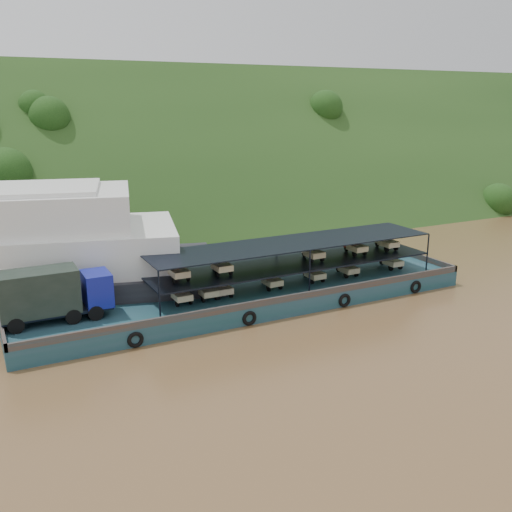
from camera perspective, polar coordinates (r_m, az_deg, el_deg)
name	(u,v)px	position (r m, az deg, el deg)	size (l,w,h in m)	color
ground	(297,302)	(44.35, 4.09, -4.59)	(160.00, 160.00, 0.00)	brown
hillside	(155,219)	(76.30, -10.10, 3.63)	(140.00, 28.00, 28.00)	#1A3413
cargo_barge	(235,293)	(42.53, -2.09, -3.77)	(35.00, 7.18, 4.72)	#123F42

